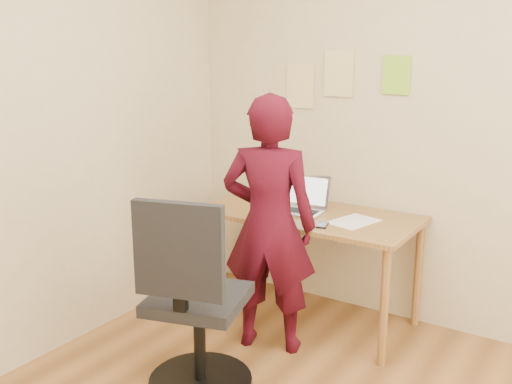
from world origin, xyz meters
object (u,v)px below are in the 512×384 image
Objects in this scene: laptop at (302,203)px; phone at (323,225)px; desk at (308,226)px; office_chair at (193,311)px; person at (269,225)px.

laptop reaches higher than phone.
desk is 0.31m from phone.
person reaches higher than office_chair.
desk is at bearing -21.67° from laptop.
laptop is at bearing 162.69° from desk.
laptop is at bearing -103.78° from person.
laptop is 0.22× the size of person.
office_chair reaches higher than desk.
laptop is 2.60× the size of phone.
phone is 0.97m from office_chair.
office_chair is (-0.02, -1.11, -0.33)m from laptop.
laptop is 0.31× the size of office_chair.
office_chair is at bearing -95.54° from laptop.
phone is (0.21, -0.21, 0.09)m from desk.
laptop is at bearing 124.32° from phone.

